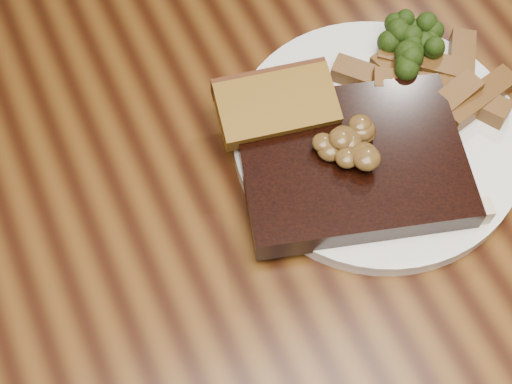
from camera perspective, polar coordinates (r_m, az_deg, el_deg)
dining_table at (r=0.70m, az=0.07°, el=-3.27°), size 1.60×0.90×0.75m
plate at (r=0.64m, az=9.59°, el=4.16°), size 0.27×0.27×0.01m
steak at (r=0.60m, az=7.64°, el=2.34°), size 0.22×0.19×0.03m
steak_bone at (r=0.58m, az=10.56°, el=-2.72°), size 0.16×0.06×0.02m
mushroom_pile at (r=0.58m, az=7.17°, el=4.25°), size 0.06×0.06×0.03m
garlic_bread at (r=0.62m, az=1.62°, el=5.85°), size 0.11×0.07×0.02m
potato_wedges at (r=0.66m, az=13.90°, el=7.95°), size 0.11×0.11×0.02m
broccoli_cluster at (r=0.67m, az=11.85°, el=11.34°), size 0.06×0.06×0.04m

